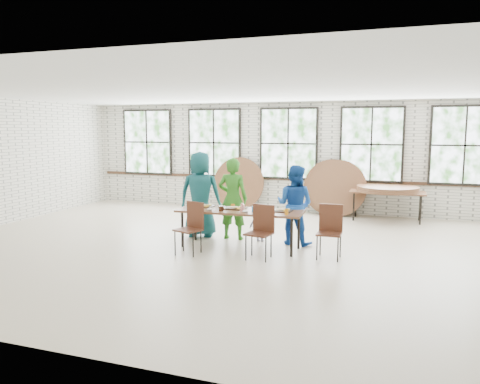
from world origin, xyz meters
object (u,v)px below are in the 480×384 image
at_px(dining_table, 240,213).
at_px(chair_near_left, 192,223).
at_px(chair_near_right, 261,227).
at_px(storage_table, 387,193).

relative_size(dining_table, chair_near_left, 2.56).
bearing_deg(chair_near_right, chair_near_left, -164.25).
relative_size(chair_near_left, chair_near_right, 1.00).
height_order(dining_table, chair_near_right, chair_near_right).
xyz_separation_m(dining_table, chair_near_left, (-0.71, -0.66, -0.13)).
relative_size(dining_table, storage_table, 1.35).
bearing_deg(dining_table, storage_table, 53.05).
bearing_deg(chair_near_left, storage_table, 73.96).
relative_size(chair_near_right, storage_table, 0.53).
distance_m(dining_table, chair_near_left, 0.98).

